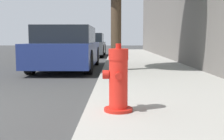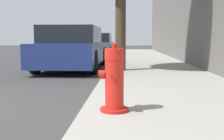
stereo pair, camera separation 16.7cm
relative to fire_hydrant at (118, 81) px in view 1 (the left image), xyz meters
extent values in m
cube|color=#99968E|center=(0.92, 0.11, -0.40)|extent=(2.64, 40.00, 0.11)
cylinder|color=red|center=(0.00, 0.00, -0.33)|extent=(0.33, 0.33, 0.04)
cylinder|color=red|center=(0.00, 0.00, -0.04)|extent=(0.21, 0.21, 0.56)
cylinder|color=red|center=(0.00, 0.00, 0.31)|extent=(0.22, 0.22, 0.13)
cylinder|color=red|center=(0.00, 0.00, 0.40)|extent=(0.06, 0.06, 0.06)
cylinder|color=red|center=(0.00, -0.14, 0.08)|extent=(0.07, 0.06, 0.07)
cylinder|color=red|center=(0.00, 0.14, 0.08)|extent=(0.07, 0.06, 0.07)
cylinder|color=red|center=(-0.14, 0.00, 0.08)|extent=(0.07, 0.10, 0.10)
cube|color=navy|center=(-1.54, 5.66, 0.04)|extent=(1.74, 4.42, 0.64)
cube|color=black|center=(-1.54, 5.48, 0.62)|extent=(1.60, 2.43, 0.50)
cylinder|color=black|center=(-2.33, 7.03, -0.13)|extent=(0.20, 0.66, 0.66)
cylinder|color=black|center=(-0.75, 7.03, -0.13)|extent=(0.20, 0.66, 0.66)
cylinder|color=black|center=(-2.33, 4.29, -0.13)|extent=(0.20, 0.66, 0.66)
cylinder|color=black|center=(-0.75, 4.29, -0.13)|extent=(0.20, 0.66, 0.66)
cube|color=#4C5156|center=(-1.51, 12.35, 0.02)|extent=(1.72, 4.00, 0.60)
cube|color=black|center=(-1.51, 12.19, 0.56)|extent=(1.58, 2.20, 0.47)
cylinder|color=black|center=(-2.29, 13.59, -0.13)|extent=(0.20, 0.67, 0.67)
cylinder|color=black|center=(-0.72, 13.59, -0.13)|extent=(0.20, 0.67, 0.67)
cylinder|color=black|center=(-2.29, 11.11, -0.13)|extent=(0.20, 0.67, 0.67)
cylinder|color=black|center=(-0.72, 11.11, -0.13)|extent=(0.20, 0.67, 0.67)
cylinder|color=#423323|center=(-0.02, 4.33, 1.09)|extent=(0.28, 0.28, 2.88)
camera|label=1|loc=(-0.03, -3.18, 0.48)|focal=45.00mm
camera|label=2|loc=(0.13, -3.17, 0.48)|focal=45.00mm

